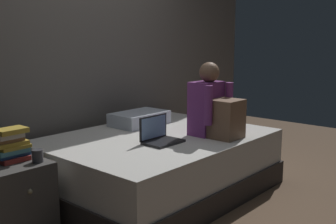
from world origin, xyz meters
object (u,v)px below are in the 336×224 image
mug (38,156)px  book_stack (11,145)px  person_sitting (214,108)px  nightstand (14,200)px  laptop (159,136)px  pillow (140,118)px  bed (158,164)px

mug → book_stack: bearing=123.5°
person_sitting → nightstand: bearing=161.2°
laptop → pillow: (0.39, 0.63, 0.01)m
nightstand → book_stack: 0.39m
pillow → book_stack: bearing=-171.0°
nightstand → mug: mug is taller
bed → pillow: bearing=63.9°
book_stack → mug: 0.20m
bed → mug: mug is taller
book_stack → mug: size_ratio=2.64×
nightstand → laptop: 1.22m
bed → laptop: size_ratio=6.25×
book_stack → nightstand: bearing=-121.1°
nightstand → pillow: 1.58m
person_sitting → laptop: person_sitting is taller
laptop → pillow: bearing=58.0°
bed → book_stack: book_stack is taller
bed → book_stack: size_ratio=8.42×
bed → mug: 1.22m
pillow → bed: bearing=-116.1°
pillow → mug: (-1.39, -0.40, -0.01)m
laptop → pillow: size_ratio=0.57×
pillow → mug: pillow is taller
bed → person_sitting: bearing=-49.3°
bed → person_sitting: 0.72m
bed → laptop: (-0.17, -0.18, 0.32)m
person_sitting → book_stack: bearing=159.6°
laptop → book_stack: book_stack is taller
mug → person_sitting: bearing=-16.2°
book_stack → person_sitting: bearing=-20.4°
bed → mug: (-1.17, 0.05, 0.32)m
person_sitting → laptop: bearing=157.8°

